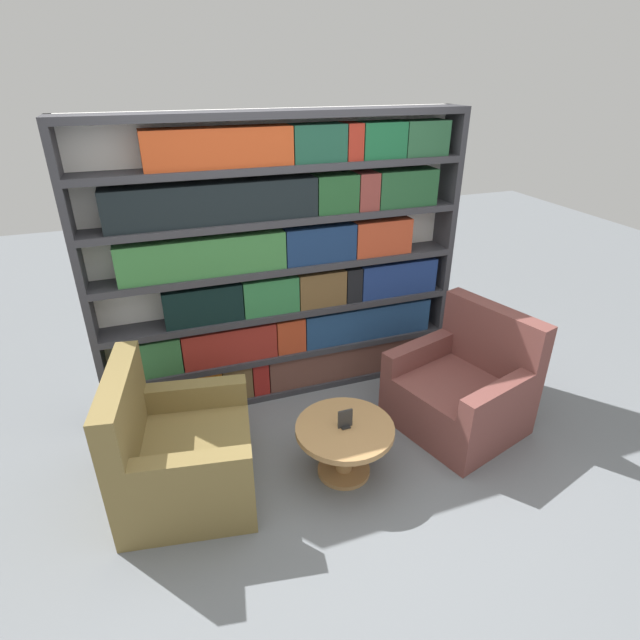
{
  "coord_description": "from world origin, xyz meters",
  "views": [
    {
      "loc": [
        -0.94,
        -2.26,
        2.46
      ],
      "look_at": [
        0.08,
        0.6,
        0.93
      ],
      "focal_mm": 28.0,
      "sensor_mm": 36.0,
      "label": 1
    }
  ],
  "objects": [
    {
      "name": "ground_plane",
      "position": [
        0.0,
        0.0,
        0.0
      ],
      "size": [
        14.0,
        14.0,
        0.0
      ],
      "primitive_type": "plane",
      "color": "slate"
    },
    {
      "name": "bookshelf",
      "position": [
        0.04,
        1.24,
        1.08
      ],
      "size": [
        2.85,
        0.3,
        2.22
      ],
      "color": "silver",
      "rests_on": "ground_plane"
    },
    {
      "name": "armchair_left",
      "position": [
        -0.96,
        0.31,
        0.3
      ],
      "size": [
        0.93,
        0.97,
        0.91
      ],
      "rotation": [
        0.0,
        0.0,
        1.41
      ],
      "color": "olive",
      "rests_on": "ground_plane"
    },
    {
      "name": "armchair_right",
      "position": [
        1.12,
        0.32,
        0.3
      ],
      "size": [
        1.01,
        1.04,
        0.91
      ],
      "rotation": [
        0.0,
        0.0,
        -1.29
      ],
      "color": "brown",
      "rests_on": "ground_plane"
    },
    {
      "name": "coffee_table",
      "position": [
        0.08,
        0.11,
        0.28
      ],
      "size": [
        0.65,
        0.65,
        0.38
      ],
      "color": "#AD7F4C",
      "rests_on": "ground_plane"
    },
    {
      "name": "table_sign",
      "position": [
        0.08,
        0.11,
        0.44
      ],
      "size": [
        0.1,
        0.06,
        0.13
      ],
      "color": "black",
      "rests_on": "coffee_table"
    }
  ]
}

